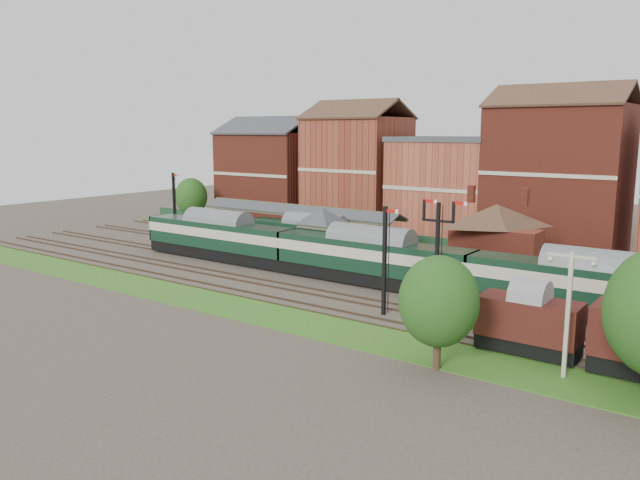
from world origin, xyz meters
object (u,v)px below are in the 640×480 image
Objects in this scene: semaphore_bracket at (438,246)px; platform_railcar at (314,237)px; goods_van_a at (529,321)px; signal_box at (322,236)px; dmu_train at (371,257)px.

semaphore_bracket is 20.60m from platform_railcar.
semaphore_bracket reaches higher than goods_van_a.
semaphore_bracket is at bearing -20.92° from signal_box.
signal_box is 27.14m from goods_van_a.
signal_box is 16.16m from semaphore_bracket.
signal_box is 1.01× the size of goods_van_a.
platform_railcar is at bearing 135.82° from signal_box.
semaphore_bracket is 0.15× the size of dmu_train.
platform_railcar is at bearing 149.22° from dmu_train.
dmu_train reaches higher than goods_van_a.
semaphore_bracket is (15.04, -5.75, 1.44)m from signal_box.
goods_van_a is at bearing -28.43° from dmu_train.
signal_box is 0.11× the size of dmu_train.
signal_box is 0.73× the size of semaphore_bracket.
signal_box reaches higher than platform_railcar.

